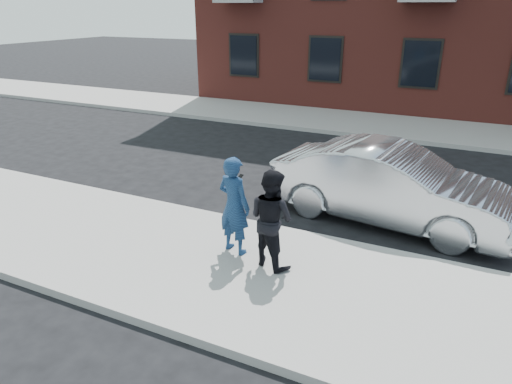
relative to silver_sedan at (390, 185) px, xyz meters
The scene contains 8 objects.
ground 3.30m from the silver_sedan, 105.45° to the right, with size 100.00×100.00×0.00m, color black.
near_sidewalk 3.52m from the silver_sedan, 104.34° to the right, with size 50.00×3.50×0.15m, color gray.
near_curb 1.90m from the silver_sedan, 119.07° to the right, with size 50.00×0.10×0.15m, color #999691.
far_sidewalk 8.25m from the silver_sedan, 95.95° to the left, with size 50.00×3.50×0.15m, color gray.
far_curb 6.47m from the silver_sedan, 97.62° to the left, with size 50.00×0.10×0.15m, color #999691.
silver_sedan is the anchor object (origin of this frame).
man_hoodie 3.55m from the silver_sedan, 128.60° to the right, with size 0.73×0.58×1.78m.
man_peacoat 3.24m from the silver_sedan, 116.54° to the right, with size 1.01×0.90×1.71m.
Camera 1 is at (2.08, -6.09, 4.26)m, focal length 32.00 mm.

